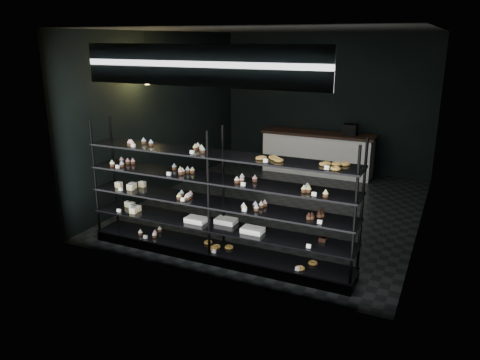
{
  "coord_description": "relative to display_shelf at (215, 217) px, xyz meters",
  "views": [
    {
      "loc": [
        2.88,
        -7.9,
        3.06
      ],
      "look_at": [
        0.06,
        -1.9,
        1.05
      ],
      "focal_mm": 35.0,
      "sensor_mm": 36.0,
      "label": 1
    }
  ],
  "objects": [
    {
      "name": "pendant_lamp",
      "position": [
        -2.1,
        1.47,
        1.82
      ],
      "size": [
        0.35,
        0.35,
        0.91
      ],
      "color": "black",
      "rests_on": "room"
    },
    {
      "name": "room",
      "position": [
        0.08,
        2.45,
        0.97
      ],
      "size": [
        5.01,
        6.01,
        3.2
      ],
      "color": "black",
      "rests_on": "ground"
    },
    {
      "name": "signage",
      "position": [
        0.08,
        -0.48,
        2.12
      ],
      "size": [
        3.3,
        0.05,
        0.5
      ],
      "color": "#0C1440",
      "rests_on": "room"
    },
    {
      "name": "display_shelf",
      "position": [
        0.0,
        0.0,
        0.0
      ],
      "size": [
        4.0,
        0.5,
        1.91
      ],
      "color": "black",
      "rests_on": "room"
    },
    {
      "name": "service_counter",
      "position": [
        0.08,
        4.95,
        -0.13
      ],
      "size": [
        2.61,
        0.65,
        1.23
      ],
      "color": "silver",
      "rests_on": "room"
    }
  ]
}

